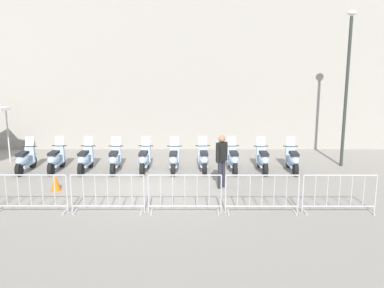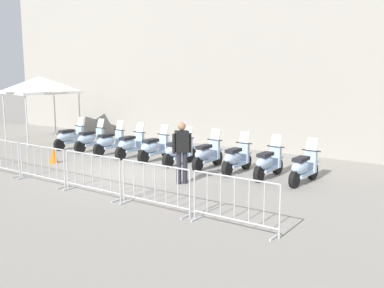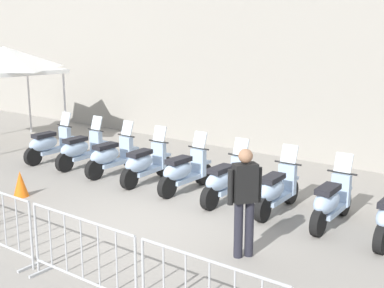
{
  "view_description": "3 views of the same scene",
  "coord_description": "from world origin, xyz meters",
  "px_view_note": "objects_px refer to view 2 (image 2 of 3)",
  "views": [
    {
      "loc": [
        3.72,
        -12.42,
        4.02
      ],
      "look_at": [
        0.92,
        1.66,
        1.16
      ],
      "focal_mm": 38.59,
      "sensor_mm": 36.0,
      "label": 1
    },
    {
      "loc": [
        11.22,
        -7.7,
        3.12
      ],
      "look_at": [
        0.9,
        1.96,
        0.8
      ],
      "focal_mm": 41.68,
      "sensor_mm": 36.0,
      "label": 2
    },
    {
      "loc": [
        7.27,
        -5.25,
        3.54
      ],
      "look_at": [
        -0.84,
        2.0,
        1.05
      ],
      "focal_mm": 49.02,
      "sensor_mm": 36.0,
      "label": 3
    }
  ],
  "objects_px": {
    "motorcycle_2": "(110,142)",
    "motorcycle_5": "(178,152)",
    "motorcycle_6": "(207,155)",
    "officer_near_row_end": "(182,149)",
    "traffic_cone": "(54,155)",
    "motorcycle_8": "(268,163)",
    "motorcycle_3": "(131,145)",
    "barrier_segment_1": "(0,157)",
    "barrier_segment_2": "(42,165)",
    "motorcycle_0": "(70,138)",
    "barrier_segment_4": "(155,187)",
    "motorcycle_4": "(154,148)",
    "motorcycle_1": "(91,140)",
    "motorcycle_9": "(303,168)",
    "barrier_segment_5": "(234,203)",
    "motorcycle_7": "(236,159)",
    "barrier_segment_3": "(92,175)"
  },
  "relations": [
    {
      "from": "motorcycle_1",
      "to": "barrier_segment_3",
      "type": "distance_m",
      "value": 6.49
    },
    {
      "from": "motorcycle_1",
      "to": "barrier_segment_5",
      "type": "xyz_separation_m",
      "value": [
        9.71,
        -2.44,
        0.07
      ]
    },
    {
      "from": "motorcycle_1",
      "to": "motorcycle_6",
      "type": "bearing_deg",
      "value": 11.22
    },
    {
      "from": "motorcycle_0",
      "to": "motorcycle_1",
      "type": "distance_m",
      "value": 1.11
    },
    {
      "from": "motorcycle_9",
      "to": "barrier_segment_4",
      "type": "height_order",
      "value": "motorcycle_9"
    },
    {
      "from": "motorcycle_7",
      "to": "motorcycle_8",
      "type": "xyz_separation_m",
      "value": [
        1.09,
        0.17,
        0.0
      ]
    },
    {
      "from": "barrier_segment_3",
      "to": "traffic_cone",
      "type": "bearing_deg",
      "value": 166.02
    },
    {
      "from": "motorcycle_5",
      "to": "motorcycle_4",
      "type": "bearing_deg",
      "value": -170.94
    },
    {
      "from": "motorcycle_2",
      "to": "barrier_segment_5",
      "type": "relative_size",
      "value": 0.88
    },
    {
      "from": "motorcycle_7",
      "to": "motorcycle_9",
      "type": "bearing_deg",
      "value": 9.39
    },
    {
      "from": "motorcycle_2",
      "to": "motorcycle_5",
      "type": "bearing_deg",
      "value": 10.54
    },
    {
      "from": "motorcycle_3",
      "to": "barrier_segment_1",
      "type": "relative_size",
      "value": 0.87
    },
    {
      "from": "motorcycle_9",
      "to": "motorcycle_1",
      "type": "bearing_deg",
      "value": -169.34
    },
    {
      "from": "motorcycle_4",
      "to": "motorcycle_1",
      "type": "bearing_deg",
      "value": -169.17
    },
    {
      "from": "motorcycle_9",
      "to": "barrier_segment_1",
      "type": "distance_m",
      "value": 9.1
    },
    {
      "from": "motorcycle_5",
      "to": "barrier_segment_3",
      "type": "relative_size",
      "value": 0.87
    },
    {
      "from": "motorcycle_1",
      "to": "barrier_segment_4",
      "type": "height_order",
      "value": "motorcycle_1"
    },
    {
      "from": "barrier_segment_2",
      "to": "officer_near_row_end",
      "type": "xyz_separation_m",
      "value": [
        2.73,
        2.84,
        0.46
      ]
    },
    {
      "from": "motorcycle_4",
      "to": "traffic_cone",
      "type": "xyz_separation_m",
      "value": [
        -2.06,
        -2.76,
        -0.18
      ]
    },
    {
      "from": "traffic_cone",
      "to": "motorcycle_8",
      "type": "bearing_deg",
      "value": 29.22
    },
    {
      "from": "motorcycle_8",
      "to": "barrier_segment_2",
      "type": "relative_size",
      "value": 0.87
    },
    {
      "from": "motorcycle_3",
      "to": "traffic_cone",
      "type": "bearing_deg",
      "value": -111.51
    },
    {
      "from": "motorcycle_4",
      "to": "barrier_segment_4",
      "type": "height_order",
      "value": "motorcycle_4"
    },
    {
      "from": "motorcycle_1",
      "to": "barrier_segment_2",
      "type": "bearing_deg",
      "value": -45.51
    },
    {
      "from": "motorcycle_3",
      "to": "barrier_segment_1",
      "type": "xyz_separation_m",
      "value": [
        -0.64,
        -4.42,
        0.07
      ]
    },
    {
      "from": "barrier_segment_1",
      "to": "traffic_cone",
      "type": "xyz_separation_m",
      "value": [
        -0.35,
        1.9,
        -0.25
      ]
    },
    {
      "from": "motorcycle_4",
      "to": "officer_near_row_end",
      "type": "bearing_deg",
      "value": -24.93
    },
    {
      "from": "motorcycle_4",
      "to": "motorcycle_6",
      "type": "xyz_separation_m",
      "value": [
        2.16,
        0.45,
        0.0
      ]
    },
    {
      "from": "motorcycle_8",
      "to": "barrier_segment_5",
      "type": "bearing_deg",
      "value": -61.14
    },
    {
      "from": "motorcycle_0",
      "to": "barrier_segment_4",
      "type": "relative_size",
      "value": 0.88
    },
    {
      "from": "motorcycle_4",
      "to": "barrier_segment_1",
      "type": "xyz_separation_m",
      "value": [
        -1.71,
        -4.66,
        0.07
      ]
    },
    {
      "from": "motorcycle_1",
      "to": "officer_near_row_end",
      "type": "height_order",
      "value": "officer_near_row_end"
    },
    {
      "from": "barrier_segment_4",
      "to": "motorcycle_1",
      "type": "bearing_deg",
      "value": 159.65
    },
    {
      "from": "motorcycle_4",
      "to": "barrier_segment_1",
      "type": "height_order",
      "value": "motorcycle_4"
    },
    {
      "from": "motorcycle_6",
      "to": "motorcycle_8",
      "type": "bearing_deg",
      "value": 9.55
    },
    {
      "from": "motorcycle_4",
      "to": "motorcycle_6",
      "type": "distance_m",
      "value": 2.21
    },
    {
      "from": "barrier_segment_2",
      "to": "barrier_segment_5",
      "type": "xyz_separation_m",
      "value": [
        6.13,
        1.2,
        0.0
      ]
    },
    {
      "from": "motorcycle_4",
      "to": "barrier_segment_2",
      "type": "distance_m",
      "value": 4.27
    },
    {
      "from": "motorcycle_1",
      "to": "barrier_segment_1",
      "type": "xyz_separation_m",
      "value": [
        1.53,
        -4.04,
        0.07
      ]
    },
    {
      "from": "motorcycle_8",
      "to": "motorcycle_9",
      "type": "xyz_separation_m",
      "value": [
        1.08,
        0.19,
        0.0
      ]
    },
    {
      "from": "motorcycle_5",
      "to": "motorcycle_8",
      "type": "distance_m",
      "value": 3.3
    },
    {
      "from": "motorcycle_0",
      "to": "traffic_cone",
      "type": "distance_m",
      "value": 2.89
    },
    {
      "from": "officer_near_row_end",
      "to": "traffic_cone",
      "type": "distance_m",
      "value": 5.34
    },
    {
      "from": "barrier_segment_3",
      "to": "barrier_segment_5",
      "type": "relative_size",
      "value": 1.0
    },
    {
      "from": "motorcycle_5",
      "to": "traffic_cone",
      "type": "xyz_separation_m",
      "value": [
        -3.15,
        -2.93,
        -0.18
      ]
    },
    {
      "from": "motorcycle_6",
      "to": "barrier_segment_3",
      "type": "distance_m",
      "value": 4.32
    },
    {
      "from": "motorcycle_3",
      "to": "barrier_segment_2",
      "type": "distance_m",
      "value": 4.26
    },
    {
      "from": "motorcycle_6",
      "to": "officer_near_row_end",
      "type": "xyz_separation_m",
      "value": [
        0.9,
        -1.88,
        0.53
      ]
    },
    {
      "from": "motorcycle_0",
      "to": "motorcycle_2",
      "type": "distance_m",
      "value": 2.2
    },
    {
      "from": "officer_near_row_end",
      "to": "traffic_cone",
      "type": "xyz_separation_m",
      "value": [
        -5.12,
        -1.33,
        -0.71
      ]
    }
  ]
}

